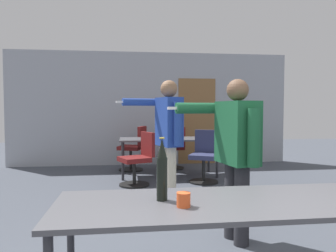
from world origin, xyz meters
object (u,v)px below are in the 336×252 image
Objects in this scene: person_near_casual at (236,146)px; drink_cup at (184,200)px; office_chair_near_pushed at (138,161)px; office_chair_far_right at (205,158)px; person_right_polo at (168,131)px; office_chair_far_left at (134,150)px; beer_bottle at (162,171)px; office_chair_side_rolled at (173,149)px.

person_near_casual is 18.85× the size of drink_cup.
office_chair_near_pushed is at bearing 92.02° from drink_cup.
person_near_casual is 2.74m from office_chair_far_right.
person_right_polo reaches higher than drink_cup.
person_near_casual reaches higher than office_chair_far_left.
person_right_polo is at bearing 81.86° from beer_bottle.
beer_bottle is at bearing 97.79° from office_chair_far_right.
drink_cup is (0.11, -0.15, -0.14)m from beer_bottle.
office_chair_far_left is (-0.85, -0.03, 0.02)m from office_chair_side_rolled.
beer_bottle is 0.24m from drink_cup.
office_chair_near_pushed is 3.80m from drink_cup.
beer_bottle is at bearing 154.37° from person_right_polo.
person_near_casual is 1.76× the size of office_chair_near_pushed.
person_near_casual is 1.69× the size of office_chair_far_left.
office_chair_side_rolled is 1.00× the size of office_chair_far_right.
person_right_polo is at bearing 84.62° from office_chair_far_right.
person_near_casual is at bearing -95.46° from office_chair_side_rolled.
office_chair_far_right is 2.34× the size of beer_bottle.
office_chair_near_pushed reaches higher than drink_cup.
beer_bottle is 4.66× the size of drink_cup.
person_right_polo is 1.79× the size of office_chair_far_left.
office_chair_far_right is at bearing -79.24° from office_chair_side_rolled.
person_near_casual reaches higher than beer_bottle.
office_chair_near_pushed is 10.70× the size of drink_cup.
office_chair_side_rolled and office_chair_far_right have the same top height.
beer_bottle is (0.07, -4.99, 0.48)m from office_chair_far_left.
office_chair_far_right is (0.85, 1.43, -0.59)m from person_right_polo.
office_chair_far_left is (-1.24, 1.26, 0.01)m from office_chair_far_right.
office_chair_side_rolled is 1.34m from office_chair_far_right.
person_right_polo is 2.78m from office_chair_far_left.
office_chair_near_pushed is (-0.81, -1.39, -0.01)m from office_chair_side_rolled.
office_chair_far_left is at bearing -19.95° from office_chair_far_right.
person_near_casual is at bearing 51.63° from beer_bottle.
person_near_casual reaches higher than office_chair_near_pushed.
office_chair_near_pushed is at bearing 90.36° from beer_bottle.
person_near_casual is at bearing 175.92° from office_chair_near_pushed.
beer_bottle is at bearing -105.24° from office_chair_side_rolled.
office_chair_side_rolled is 10.90× the size of drink_cup.
person_right_polo reaches higher than person_near_casual.
office_chair_side_rolled is 5.10m from beer_bottle.
beer_bottle reaches higher than office_chair_far_left.
drink_cup is (-1.07, -3.89, 0.35)m from office_chair_far_right.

